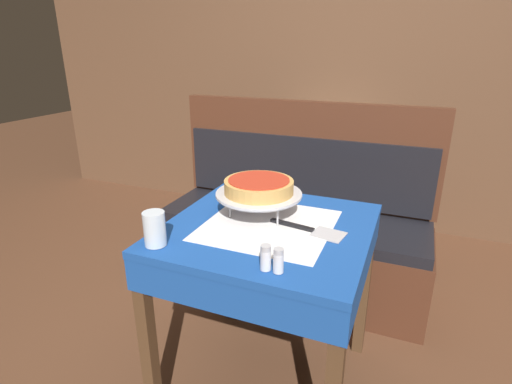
# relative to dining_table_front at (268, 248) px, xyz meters

# --- Properties ---
(ground_plane) EXTENTS (14.00, 14.00, 0.00)m
(ground_plane) POSITION_rel_dining_table_front_xyz_m (0.00, 0.00, -0.67)
(ground_plane) COLOR brown
(dining_table_front) EXTENTS (0.77, 0.77, 0.78)m
(dining_table_front) POSITION_rel_dining_table_front_xyz_m (0.00, 0.00, 0.00)
(dining_table_front) COLOR #194799
(dining_table_front) RESTS_ON ground_plane
(dining_table_rear) EXTENTS (0.66, 0.66, 0.77)m
(dining_table_rear) POSITION_rel_dining_table_front_xyz_m (-0.14, 1.54, -0.03)
(dining_table_rear) COLOR beige
(dining_table_rear) RESTS_ON ground_plane
(booth_bench) EXTENTS (1.58, 0.53, 1.12)m
(booth_bench) POSITION_rel_dining_table_front_xyz_m (-0.13, 0.80, -0.35)
(booth_bench) COLOR #4C2819
(booth_bench) RESTS_ON ground_plane
(back_wall_panel) EXTENTS (6.00, 0.04, 2.40)m
(back_wall_panel) POSITION_rel_dining_table_front_xyz_m (0.00, 1.96, 0.53)
(back_wall_panel) COLOR brown
(back_wall_panel) RESTS_ON ground_plane
(pizza_pan_stand) EXTENTS (0.35, 0.35, 0.10)m
(pizza_pan_stand) POSITION_rel_dining_table_front_xyz_m (-0.07, 0.06, 0.19)
(pizza_pan_stand) COLOR #ADADB2
(pizza_pan_stand) RESTS_ON dining_table_front
(deep_dish_pizza) EXTENTS (0.28, 0.28, 0.06)m
(deep_dish_pizza) POSITION_rel_dining_table_front_xyz_m (-0.07, 0.06, 0.23)
(deep_dish_pizza) COLOR tan
(deep_dish_pizza) RESTS_ON pizza_pan_stand
(pizza_server) EXTENTS (0.30, 0.12, 0.01)m
(pizza_server) POSITION_rel_dining_table_front_xyz_m (0.16, 0.01, 0.11)
(pizza_server) COLOR #BCBCC1
(pizza_server) RESTS_ON dining_table_front
(water_glass_near) EXTENTS (0.08, 0.08, 0.12)m
(water_glass_near) POSITION_rel_dining_table_front_xyz_m (-0.31, -0.30, 0.16)
(water_glass_near) COLOR silver
(water_glass_near) RESTS_ON dining_table_front
(salt_shaker) EXTENTS (0.03, 0.03, 0.08)m
(salt_shaker) POSITION_rel_dining_table_front_xyz_m (0.11, -0.31, 0.14)
(salt_shaker) COLOR silver
(salt_shaker) RESTS_ON dining_table_front
(pepper_shaker) EXTENTS (0.03, 0.03, 0.08)m
(pepper_shaker) POSITION_rel_dining_table_front_xyz_m (0.15, -0.31, 0.14)
(pepper_shaker) COLOR silver
(pepper_shaker) RESTS_ON dining_table_front
(condiment_caddy) EXTENTS (0.12, 0.12, 0.17)m
(condiment_caddy) POSITION_rel_dining_table_front_xyz_m (-0.06, 1.51, 0.15)
(condiment_caddy) COLOR black
(condiment_caddy) RESTS_ON dining_table_rear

